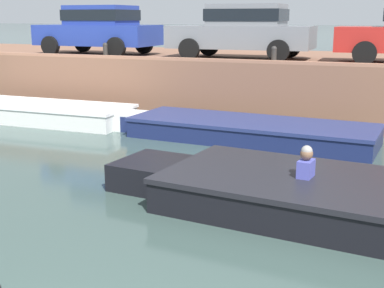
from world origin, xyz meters
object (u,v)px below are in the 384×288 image
(boat_moored_central_navy, at_px, (240,130))
(boat_moored_west_white, at_px, (46,113))
(motorboat_passing, at_px, (344,200))
(car_leftmost_blue, at_px, (99,28))
(mooring_bollard_mid, at_px, (274,54))
(car_left_inner_grey, at_px, (243,29))
(mooring_bollard_west, at_px, (105,50))

(boat_moored_central_navy, bearing_deg, boat_moored_west_white, 179.15)
(boat_moored_central_navy, distance_m, motorboat_passing, 5.26)
(car_leftmost_blue, distance_m, mooring_bollard_mid, 6.17)
(car_left_inner_grey, distance_m, mooring_bollard_mid, 1.78)
(mooring_bollard_mid, bearing_deg, boat_moored_central_navy, -98.86)
(boat_moored_west_white, height_order, motorboat_passing, motorboat_passing)
(motorboat_passing, xyz_separation_m, car_leftmost_blue, (-8.66, 7.44, 2.26))
(mooring_bollard_mid, bearing_deg, car_left_inner_grey, 135.93)
(car_left_inner_grey, bearing_deg, boat_moored_west_white, -147.97)
(boat_moored_central_navy, bearing_deg, motorboat_passing, -56.11)
(boat_moored_west_white, relative_size, motorboat_passing, 0.89)
(car_leftmost_blue, xyz_separation_m, car_left_inner_grey, (4.82, 0.00, 0.00))
(boat_moored_central_navy, xyz_separation_m, car_leftmost_blue, (-5.73, 3.07, 2.29))
(mooring_bollard_west, xyz_separation_m, mooring_bollard_mid, (5.11, 0.00, 0.00))
(mooring_bollard_west, bearing_deg, boat_moored_west_white, -115.53)
(car_left_inner_grey, bearing_deg, mooring_bollard_west, -163.41)
(car_left_inner_grey, bearing_deg, car_leftmost_blue, -179.97)
(boat_moored_west_white, height_order, car_left_inner_grey, car_left_inner_grey)
(boat_moored_central_navy, xyz_separation_m, car_left_inner_grey, (-0.91, 3.08, 2.29))
(motorboat_passing, height_order, car_leftmost_blue, car_leftmost_blue)
(motorboat_passing, relative_size, mooring_bollard_west, 16.37)
(motorboat_passing, xyz_separation_m, mooring_bollard_mid, (-2.64, 6.28, 1.65))
(mooring_bollard_west, bearing_deg, boat_moored_central_navy, -21.64)
(boat_moored_central_navy, distance_m, mooring_bollard_mid, 2.57)
(boat_moored_west_white, xyz_separation_m, mooring_bollard_mid, (5.99, 1.83, 1.67))
(boat_moored_west_white, relative_size, boat_moored_central_navy, 0.93)
(car_leftmost_blue, bearing_deg, motorboat_passing, -40.68)
(car_left_inner_grey, height_order, mooring_bollard_west, car_left_inner_grey)
(motorboat_passing, distance_m, car_left_inner_grey, 8.68)
(boat_moored_central_navy, bearing_deg, car_leftmost_blue, 151.77)
(car_leftmost_blue, height_order, mooring_bollard_west, car_leftmost_blue)
(motorboat_passing, height_order, car_left_inner_grey, car_left_inner_grey)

